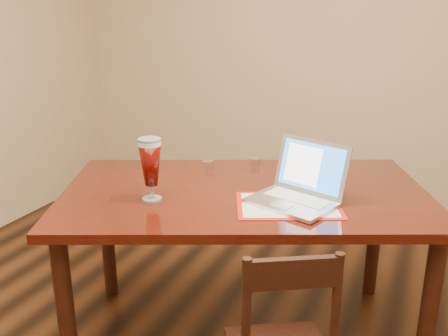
% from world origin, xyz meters
% --- Properties ---
extents(dining_table, '(1.97, 1.58, 1.10)m').
position_xyz_m(dining_table, '(-0.04, 0.64, 0.72)').
color(dining_table, '#441009').
rests_on(dining_table, ground).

